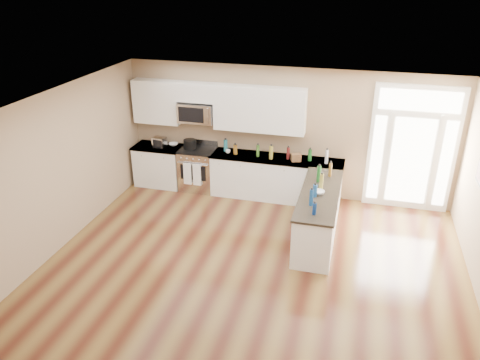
# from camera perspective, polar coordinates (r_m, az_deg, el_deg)

# --- Properties ---
(ground) EXTENTS (8.00, 8.00, 0.00)m
(ground) POSITION_cam_1_polar(r_m,az_deg,el_deg) (7.28, -0.28, -14.96)
(ground) COLOR #471F14
(room_shell) EXTENTS (8.00, 8.00, 8.00)m
(room_shell) POSITION_cam_1_polar(r_m,az_deg,el_deg) (6.33, -0.31, -2.96)
(room_shell) COLOR #9D8263
(room_shell) RESTS_ON ground
(back_cabinet_left) EXTENTS (1.10, 0.66, 0.94)m
(back_cabinet_left) POSITION_cam_1_polar(r_m,az_deg,el_deg) (10.93, -9.77, 1.64)
(back_cabinet_left) COLOR white
(back_cabinet_left) RESTS_ON ground
(back_cabinet_right) EXTENTS (2.85, 0.66, 0.94)m
(back_cabinet_right) POSITION_cam_1_polar(r_m,az_deg,el_deg) (10.16, 4.34, 0.11)
(back_cabinet_right) COLOR white
(back_cabinet_right) RESTS_ON ground
(peninsula_cabinet) EXTENTS (0.69, 2.32, 0.94)m
(peninsula_cabinet) POSITION_cam_1_polar(r_m,az_deg,el_deg) (8.75, 9.49, -4.47)
(peninsula_cabinet) COLOR white
(peninsula_cabinet) RESTS_ON ground
(upper_cabinet_left) EXTENTS (1.04, 0.33, 0.95)m
(upper_cabinet_left) POSITION_cam_1_polar(r_m,az_deg,el_deg) (10.58, -10.08, 9.38)
(upper_cabinet_left) COLOR white
(upper_cabinet_left) RESTS_ON room_shell
(upper_cabinet_right) EXTENTS (1.94, 0.33, 0.95)m
(upper_cabinet_right) POSITION_cam_1_polar(r_m,az_deg,el_deg) (9.85, 2.39, 8.61)
(upper_cabinet_right) COLOR white
(upper_cabinet_right) RESTS_ON room_shell
(upper_cabinet_short) EXTENTS (0.82, 0.33, 0.40)m
(upper_cabinet_short) POSITION_cam_1_polar(r_m,az_deg,el_deg) (10.16, -5.33, 10.63)
(upper_cabinet_short) COLOR white
(upper_cabinet_short) RESTS_ON room_shell
(microwave) EXTENTS (0.78, 0.41, 0.42)m
(microwave) POSITION_cam_1_polar(r_m,az_deg,el_deg) (10.24, -5.31, 8.19)
(microwave) COLOR silver
(microwave) RESTS_ON room_shell
(entry_door) EXTENTS (1.70, 0.10, 2.60)m
(entry_door) POSITION_cam_1_polar(r_m,az_deg,el_deg) (10.00, 20.22, 3.56)
(entry_door) COLOR white
(entry_door) RESTS_ON ground
(kitchen_range) EXTENTS (0.77, 0.69, 1.08)m
(kitchen_range) POSITION_cam_1_polar(r_m,az_deg,el_deg) (10.57, -5.13, 1.35)
(kitchen_range) COLOR silver
(kitchen_range) RESTS_ON ground
(stockpot) EXTENTS (0.36, 0.36, 0.21)m
(stockpot) POSITION_cam_1_polar(r_m,az_deg,el_deg) (10.44, -6.12, 4.42)
(stockpot) COLOR black
(stockpot) RESTS_ON kitchen_range
(toaster_oven) EXTENTS (0.31, 0.26, 0.24)m
(toaster_oven) POSITION_cam_1_polar(r_m,az_deg,el_deg) (10.62, -9.79, 4.55)
(toaster_oven) COLOR silver
(toaster_oven) RESTS_ON back_cabinet_left
(cardboard_box) EXTENTS (0.23, 0.20, 0.16)m
(cardboard_box) POSITION_cam_1_polar(r_m,az_deg,el_deg) (9.80, 6.85, 2.75)
(cardboard_box) COLOR brown
(cardboard_box) RESTS_ON back_cabinet_right
(bowl_left) EXTENTS (0.27, 0.27, 0.05)m
(bowl_left) POSITION_cam_1_polar(r_m,az_deg,el_deg) (10.73, -8.13, 4.34)
(bowl_left) COLOR white
(bowl_left) RESTS_ON back_cabinet_left
(bowl_peninsula) EXTENTS (0.24, 0.24, 0.06)m
(bowl_peninsula) POSITION_cam_1_polar(r_m,az_deg,el_deg) (8.45, 9.59, -1.49)
(bowl_peninsula) COLOR white
(bowl_peninsula) RESTS_ON peninsula_cabinet
(cup_counter) EXTENTS (0.13, 0.13, 0.08)m
(cup_counter) POSITION_cam_1_polar(r_m,az_deg,el_deg) (10.16, -1.48, 3.51)
(cup_counter) COLOR white
(cup_counter) RESTS_ON back_cabinet_right
(counter_bottles) EXTENTS (2.40, 2.45, 0.31)m
(counter_bottles) POSITION_cam_1_polar(r_m,az_deg,el_deg) (9.27, 5.99, 1.85)
(counter_bottles) COLOR #19591E
(counter_bottles) RESTS_ON back_cabinet_right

